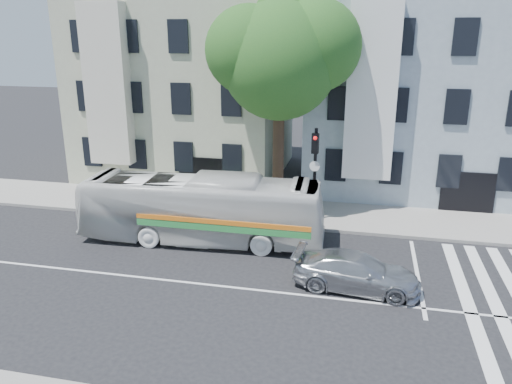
% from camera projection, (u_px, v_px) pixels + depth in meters
% --- Properties ---
extents(ground, '(120.00, 120.00, 0.00)m').
position_uv_depth(ground, '(236.00, 288.00, 18.02)').
color(ground, black).
rests_on(ground, ground).
extents(sidewalk_far, '(80.00, 4.00, 0.15)m').
position_uv_depth(sidewalk_far, '(276.00, 212.00, 25.43)').
color(sidewalk_far, gray).
rests_on(sidewalk_far, ground).
extents(building_left, '(12.00, 10.00, 11.00)m').
position_uv_depth(building_left, '(188.00, 87.00, 31.72)').
color(building_left, '#ABAC91').
rests_on(building_left, ground).
extents(building_right, '(12.00, 10.00, 11.00)m').
position_uv_depth(building_right, '(418.00, 92.00, 28.83)').
color(building_right, '#8B98A5').
rests_on(building_right, ground).
extents(street_tree, '(7.30, 5.90, 11.10)m').
position_uv_depth(street_tree, '(282.00, 54.00, 23.73)').
color(street_tree, '#2D2116').
rests_on(street_tree, ground).
extents(bus, '(3.06, 10.76, 2.96)m').
position_uv_depth(bus, '(202.00, 209.00, 21.67)').
color(bus, silver).
rests_on(bus, ground).
extents(sedan, '(2.23, 4.65, 1.31)m').
position_uv_depth(sedan, '(356.00, 272.00, 17.79)').
color(sedan, '#B4B6BC').
rests_on(sedan, ground).
extents(hedge, '(8.33, 3.46, 0.70)m').
position_uv_depth(hedge, '(186.00, 209.00, 24.59)').
color(hedge, '#316721').
rests_on(hedge, sidewalk_far).
extents(traffic_signal, '(0.48, 0.55, 4.63)m').
position_uv_depth(traffic_signal, '(315.00, 163.00, 23.18)').
color(traffic_signal, black).
rests_on(traffic_signal, ground).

